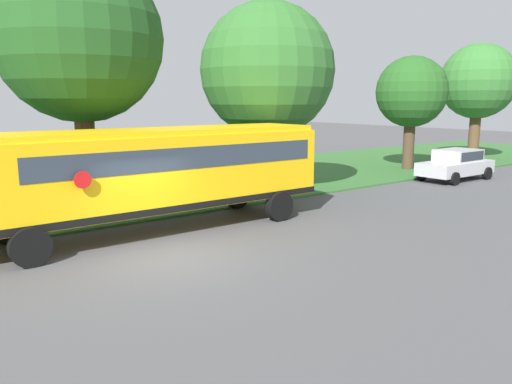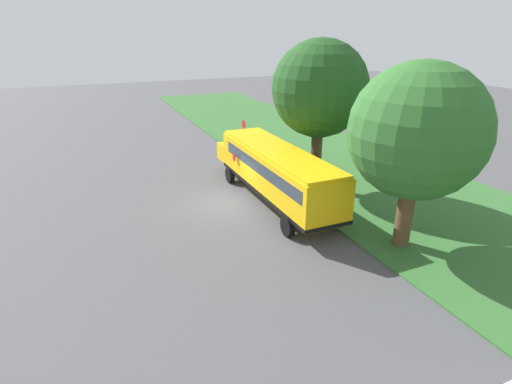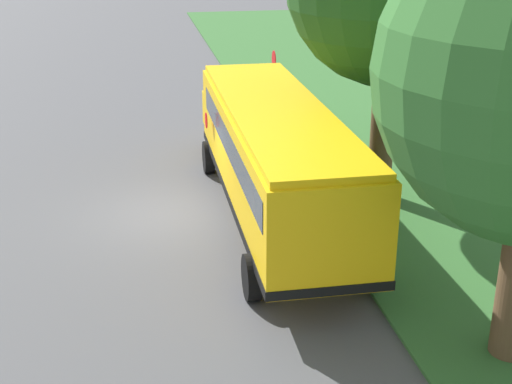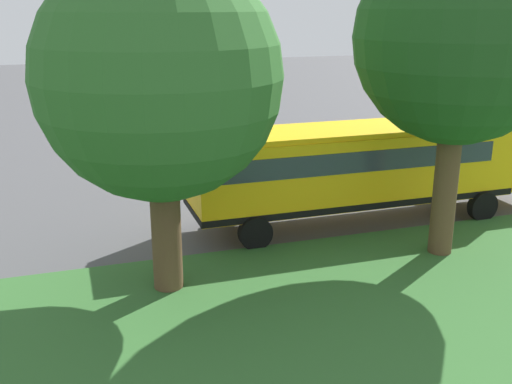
% 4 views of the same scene
% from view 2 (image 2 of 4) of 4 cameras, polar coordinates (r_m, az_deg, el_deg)
% --- Properties ---
extents(ground_plane, '(120.00, 120.00, 0.00)m').
position_cam_2_polar(ground_plane, '(22.66, -4.58, -1.60)').
color(ground_plane, '#4C4C4F').
extents(grass_verge, '(12.00, 80.00, 0.08)m').
position_cam_2_polar(grass_verge, '(27.31, 15.61, 1.92)').
color(grass_verge, '#33662D').
rests_on(grass_verge, ground).
extents(school_bus, '(2.85, 12.42, 3.16)m').
position_cam_2_polar(school_bus, '(22.19, 2.70, 3.25)').
color(school_bus, yellow).
rests_on(school_bus, ground).
extents(oak_tree_beside_bus, '(5.51, 5.51, 8.77)m').
position_cam_2_polar(oak_tree_beside_bus, '(23.61, 9.23, 14.46)').
color(oak_tree_beside_bus, brown).
rests_on(oak_tree_beside_bus, ground).
extents(oak_tree_roadside_mid, '(5.67, 5.67, 8.10)m').
position_cam_2_polar(oak_tree_roadside_mid, '(17.75, 21.91, 8.25)').
color(oak_tree_roadside_mid, brown).
rests_on(oak_tree_roadside_mid, ground).
extents(stop_sign, '(0.08, 0.68, 2.74)m').
position_cam_2_polar(stop_sign, '(31.04, -1.75, 8.41)').
color(stop_sign, gray).
rests_on(stop_sign, ground).
extents(trash_bin, '(0.56, 0.56, 0.90)m').
position_cam_2_polar(trash_bin, '(31.59, -0.85, 6.25)').
color(trash_bin, '#2D4C33').
rests_on(trash_bin, ground).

